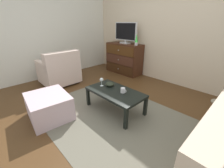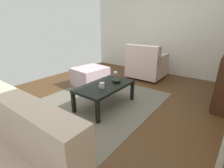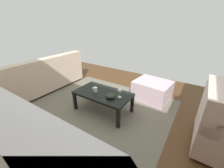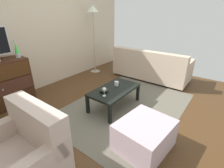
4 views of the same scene
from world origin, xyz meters
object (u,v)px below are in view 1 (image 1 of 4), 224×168
at_px(coffee_table, 115,93).
at_px(tv, 126,32).
at_px(lava_lamp, 136,40).
at_px(bowl_decorative, 110,84).
at_px(mug, 123,90).
at_px(ottoman, 49,106).
at_px(dresser, 124,58).
at_px(wine_glass, 102,80).
at_px(armchair, 60,71).

bearing_deg(coffee_table, tv, 127.14).
xyz_separation_m(lava_lamp, bowl_decorative, (0.63, -1.57, -0.62)).
bearing_deg(lava_lamp, mug, -58.39).
relative_size(mug, bowl_decorative, 0.71).
xyz_separation_m(lava_lamp, coffee_table, (0.85, -1.65, -0.70)).
bearing_deg(ottoman, dresser, 105.03).
xyz_separation_m(lava_lamp, wine_glass, (0.52, -1.67, -0.54)).
height_order(tv, bowl_decorative, tv).
bearing_deg(bowl_decorative, lava_lamp, 111.87).
distance_m(lava_lamp, ottoman, 2.72).
bearing_deg(armchair, ottoman, -32.85).
distance_m(mug, bowl_decorative, 0.35).
xyz_separation_m(dresser, coffee_table, (1.31, -1.69, -0.11)).
relative_size(wine_glass, mug, 1.38).
bearing_deg(dresser, bowl_decorative, -55.91).
relative_size(coffee_table, mug, 8.77).
relative_size(lava_lamp, ottoman, 0.47).
xyz_separation_m(dresser, lava_lamp, (0.46, -0.04, 0.59)).
distance_m(mug, ottoman, 1.25).
distance_m(wine_glass, ottoman, 0.99).
xyz_separation_m(tv, ottoman, (0.69, -2.64, -1.00)).
distance_m(coffee_table, ottoman, 1.12).
bearing_deg(wine_glass, ottoman, -107.14).
bearing_deg(armchair, mug, 5.58).
distance_m(tv, ottoman, 2.91).
height_order(lava_lamp, coffee_table, lava_lamp).
bearing_deg(tv, bowl_decorative, -56.60).
relative_size(coffee_table, wine_glass, 6.37).
xyz_separation_m(wine_glass, bowl_decorative, (0.11, 0.10, -0.08)).
xyz_separation_m(coffee_table, mug, (0.14, 0.05, 0.09)).
bearing_deg(armchair, bowl_decorative, 7.74).
height_order(lava_lamp, armchair, lava_lamp).
bearing_deg(dresser, coffee_table, -52.21).
bearing_deg(armchair, coffee_table, 4.47).
distance_m(coffee_table, wine_glass, 0.37).
bearing_deg(mug, armchair, -174.42).
xyz_separation_m(lava_lamp, armchair, (-0.97, -1.79, -0.69)).
bearing_deg(wine_glass, coffee_table, 4.38).
height_order(mug, armchair, armchair).
distance_m(tv, armchair, 2.11).
bearing_deg(coffee_table, bowl_decorative, 160.84).
xyz_separation_m(dresser, ottoman, (0.70, -2.62, -0.25)).
bearing_deg(dresser, ottoman, -74.97).
height_order(wine_glass, mug, wine_glass).
distance_m(mug, armchair, 1.97).
bearing_deg(tv, coffee_table, -52.86).
xyz_separation_m(tv, wine_glass, (0.97, -1.74, -0.70)).
height_order(bowl_decorative, ottoman, bowl_decorative).
bearing_deg(dresser, tv, 62.61).
relative_size(tv, bowl_decorative, 4.75).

